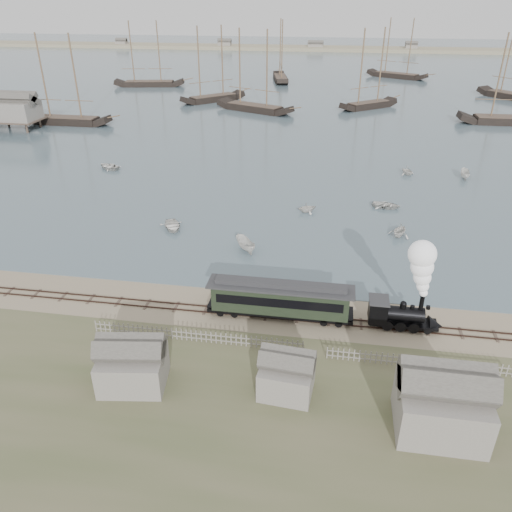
# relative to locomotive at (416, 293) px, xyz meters

# --- Properties ---
(ground) EXTENTS (600.00, 600.00, 0.00)m
(ground) POSITION_rel_locomotive_xyz_m (-12.41, 2.00, -3.93)
(ground) COLOR gray
(ground) RESTS_ON ground
(harbor_water) EXTENTS (600.00, 336.00, 0.06)m
(harbor_water) POSITION_rel_locomotive_xyz_m (-12.41, 172.00, -3.90)
(harbor_water) COLOR #465B64
(harbor_water) RESTS_ON ground
(rail_track) EXTENTS (120.00, 1.80, 0.16)m
(rail_track) POSITION_rel_locomotive_xyz_m (-12.41, 0.00, -3.89)
(rail_track) COLOR #33221C
(rail_track) RESTS_ON ground
(picket_fence_west) EXTENTS (19.00, 0.10, 1.20)m
(picket_fence_west) POSITION_rel_locomotive_xyz_m (-18.91, -5.00, -3.93)
(picket_fence_west) COLOR gray
(picket_fence_west) RESTS_ON ground
(picket_fence_east) EXTENTS (15.00, 0.10, 1.20)m
(picket_fence_east) POSITION_rel_locomotive_xyz_m (0.09, -5.50, -3.93)
(picket_fence_east) COLOR gray
(picket_fence_east) RESTS_ON ground
(shed_left) EXTENTS (5.00, 4.00, 4.10)m
(shed_left) POSITION_rel_locomotive_xyz_m (-22.41, -11.00, -3.93)
(shed_left) COLOR gray
(shed_left) RESTS_ON ground
(shed_mid) EXTENTS (4.00, 3.50, 3.60)m
(shed_mid) POSITION_rel_locomotive_xyz_m (-10.41, -10.00, -3.93)
(shed_mid) COLOR gray
(shed_mid) RESTS_ON ground
(shed_right) EXTENTS (6.00, 5.00, 5.10)m
(shed_right) POSITION_rel_locomotive_xyz_m (0.59, -12.00, -3.93)
(shed_right) COLOR gray
(shed_right) RESTS_ON ground
(far_spit) EXTENTS (500.00, 20.00, 1.80)m
(far_spit) POSITION_rel_locomotive_xyz_m (-12.41, 252.00, -3.93)
(far_spit) COLOR tan
(far_spit) RESTS_ON ground
(locomotive) EXTENTS (6.80, 2.54, 8.48)m
(locomotive) POSITION_rel_locomotive_xyz_m (0.00, 0.00, 0.00)
(locomotive) COLOR black
(locomotive) RESTS_ON ground
(passenger_coach) EXTENTS (13.73, 2.65, 3.33)m
(passenger_coach) POSITION_rel_locomotive_xyz_m (-12.09, -0.00, -1.82)
(passenger_coach) COLOR black
(passenger_coach) RESTS_ON ground
(beached_dinghy) EXTENTS (3.38, 4.13, 0.75)m
(beached_dinghy) POSITION_rel_locomotive_xyz_m (-17.45, 3.04, -3.55)
(beached_dinghy) COLOR silver
(beached_dinghy) RESTS_ON ground
(rowboat_0) EXTENTS (5.11, 4.55, 0.87)m
(rowboat_0) POSITION_rel_locomotive_xyz_m (-28.35, 17.61, -3.43)
(rowboat_0) COLOR silver
(rowboat_0) RESTS_ON harbor_water
(rowboat_1) EXTENTS (3.26, 3.45, 1.43)m
(rowboat_1) POSITION_rel_locomotive_xyz_m (-11.30, 26.07, -3.15)
(rowboat_1) COLOR silver
(rowboat_1) RESTS_ON harbor_water
(rowboat_2) EXTENTS (3.92, 3.47, 1.48)m
(rowboat_2) POSITION_rel_locomotive_xyz_m (-17.81, 13.06, -3.13)
(rowboat_2) COLOR silver
(rowboat_2) RESTS_ON harbor_water
(rowboat_3) EXTENTS (3.57, 4.48, 0.83)m
(rowboat_3) POSITION_rel_locomotive_xyz_m (-0.13, 29.51, -3.45)
(rowboat_3) COLOR silver
(rowboat_3) RESTS_ON harbor_water
(rowboat_4) EXTENTS (4.06, 3.86, 1.68)m
(rowboat_4) POSITION_rel_locomotive_xyz_m (0.83, 20.05, -3.03)
(rowboat_4) COLOR silver
(rowboat_4) RESTS_ON harbor_water
(rowboat_5) EXTENTS (3.68, 1.68, 1.38)m
(rowboat_5) POSITION_rel_locomotive_xyz_m (13.65, 44.73, -3.18)
(rowboat_5) COLOR silver
(rowboat_5) RESTS_ON harbor_water
(rowboat_6) EXTENTS (4.81, 5.34, 0.91)m
(rowboat_6) POSITION_rel_locomotive_xyz_m (-47.08, 40.26, -3.41)
(rowboat_6) COLOR silver
(rowboat_6) RESTS_ON harbor_water
(rowboat_7) EXTENTS (3.64, 3.55, 1.46)m
(rowboat_7) POSITION_rel_locomotive_xyz_m (4.41, 45.11, -3.14)
(rowboat_7) COLOR silver
(rowboat_7) RESTS_ON harbor_water
(schooner_0) EXTENTS (20.48, 4.86, 20.00)m
(schooner_0) POSITION_rel_locomotive_xyz_m (-70.47, 70.46, 6.13)
(schooner_0) COLOR black
(schooner_0) RESTS_ON harbor_water
(schooner_1) EXTENTS (16.99, 16.73, 20.00)m
(schooner_1) POSITION_rel_locomotive_xyz_m (-43.24, 102.90, 6.13)
(schooner_1) COLOR black
(schooner_1) RESTS_ON harbor_water
(schooner_2) EXTENTS (21.71, 13.71, 20.00)m
(schooner_2) POSITION_rel_locomotive_xyz_m (-29.50, 91.66, 6.13)
(schooner_2) COLOR black
(schooner_2) RESTS_ON harbor_water
(schooner_3) EXTENTS (16.07, 14.47, 20.00)m
(schooner_3) POSITION_rel_locomotive_xyz_m (-0.02, 100.14, 6.13)
(schooner_3) COLOR black
(schooner_3) RESTS_ON harbor_water
(schooner_6) EXTENTS (23.16, 9.36, 20.00)m
(schooner_6) POSITION_rel_locomotive_xyz_m (-70.11, 124.90, 6.13)
(schooner_6) COLOR black
(schooner_6) RESTS_ON harbor_water
(schooner_7) EXTENTS (8.34, 20.49, 20.00)m
(schooner_7) POSITION_rel_locomotive_xyz_m (-28.60, 142.25, 6.13)
(schooner_7) COLOR black
(schooner_7) RESTS_ON harbor_water
(schooner_8) EXTENTS (21.69, 15.25, 20.00)m
(schooner_8) POSITION_rel_locomotive_xyz_m (12.14, 156.72, 6.13)
(schooner_8) COLOR black
(schooner_8) RESTS_ON harbor_water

